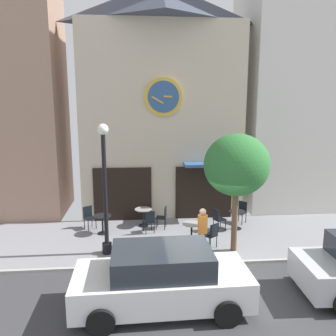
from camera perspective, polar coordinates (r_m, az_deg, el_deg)
name	(u,v)px	position (r m, az deg, el deg)	size (l,w,h in m)	color
ground_plane	(209,273)	(10.88, 6.75, -16.88)	(25.30, 9.89, 0.13)	gray
clock_building	(161,99)	(15.69, -1.14, 11.41)	(7.01, 3.99, 10.02)	beige
neighbor_building_left	(0,69)	(17.04, -26.11, 14.54)	(5.08, 3.19, 12.84)	#9E7A66
neighbor_building_right	(306,40)	(18.58, 21.93, 19.15)	(5.97, 4.35, 15.85)	silver
street_lamp	(105,190)	(11.42, -10.41, -3.56)	(0.36, 0.36, 4.36)	black
street_tree	(237,165)	(11.51, 11.32, 0.41)	(2.18, 1.96, 4.03)	brown
cafe_table_near_curb	(102,221)	(13.65, -10.81, -8.62)	(0.69, 0.69, 0.73)	black
cafe_table_center_left	(143,214)	(14.24, -4.12, -7.61)	(0.70, 0.70, 0.73)	black
cafe_table_near_door	(192,229)	(12.61, 3.93, -10.13)	(0.67, 0.67, 0.74)	black
cafe_table_rightmost	(237,217)	(14.16, 11.34, -7.92)	(0.66, 0.66, 0.74)	black
cafe_chair_outer	(163,216)	(13.93, -0.82, -7.93)	(0.48, 0.48, 0.90)	black
cafe_chair_by_entrance	(218,218)	(13.85, 8.28, -8.17)	(0.53, 0.53, 0.90)	black
cafe_chair_left_end	(149,220)	(13.47, -3.12, -8.62)	(0.50, 0.50, 0.90)	black
cafe_chair_near_lamp	(212,234)	(12.26, 7.28, -10.74)	(0.56, 0.56, 0.90)	black
cafe_chair_mid_row	(89,216)	(14.31, -12.99, -7.70)	(0.56, 0.56, 0.90)	black
cafe_chair_right_end	(242,210)	(14.92, 12.10, -6.88)	(0.57, 0.57, 0.90)	black
pedestrian_orange	(202,232)	(11.43, 5.73, -10.56)	(0.44, 0.44, 1.67)	#2D2D38
parked_car_white	(162,279)	(8.88, -1.02, -17.91)	(4.33, 2.09, 1.55)	white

